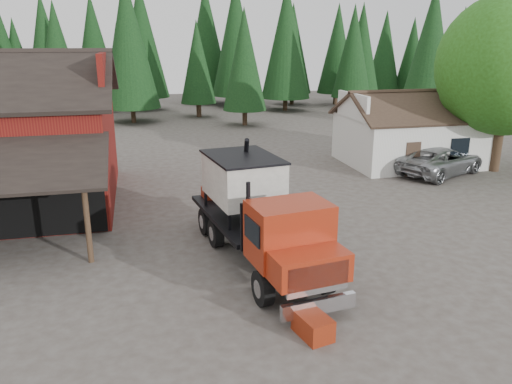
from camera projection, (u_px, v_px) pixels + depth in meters
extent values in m
plane|color=#474038|center=(259.00, 271.00, 16.95)|extent=(120.00, 120.00, 0.00)
cube|color=maroon|center=(105.00, 74.00, 23.40)|extent=(0.25, 7.00, 2.00)
cylinder|color=#382619|center=(88.00, 225.00, 17.25)|extent=(0.20, 0.20, 2.80)
cube|color=silver|center=(410.00, 140.00, 31.50)|extent=(8.00, 6.00, 3.00)
cube|color=#38281E|center=(426.00, 107.00, 29.45)|extent=(8.60, 3.42, 1.80)
cube|color=#38281E|center=(401.00, 101.00, 32.24)|extent=(8.60, 3.42, 1.80)
cube|color=silver|center=(353.00, 106.00, 29.95)|extent=(0.20, 4.20, 1.50)
cube|color=silver|center=(470.00, 102.00, 31.73)|extent=(0.20, 4.20, 1.50)
cube|color=#38281E|center=(413.00, 159.00, 28.50)|extent=(0.90, 0.06, 2.00)
cube|color=black|center=(460.00, 147.00, 28.99)|extent=(1.20, 0.06, 1.00)
cylinder|color=#382619|center=(497.00, 144.00, 29.57)|extent=(0.60, 0.60, 3.20)
sphere|color=#265413|center=(508.00, 65.00, 28.23)|extent=(8.00, 8.00, 8.00)
sphere|color=#265413|center=(478.00, 85.00, 29.05)|extent=(4.40, 4.40, 4.40)
cylinder|color=#382619|center=(245.00, 116.00, 45.97)|extent=(0.44, 0.44, 1.60)
cone|color=black|center=(244.00, 59.00, 44.48)|extent=(3.96, 3.96, 9.00)
cylinder|color=#382619|center=(424.00, 117.00, 45.80)|extent=(0.44, 0.44, 1.60)
cone|color=black|center=(431.00, 48.00, 44.02)|extent=(4.84, 4.84, 11.00)
cylinder|color=#382619|center=(133.00, 114.00, 47.46)|extent=(0.44, 0.44, 1.60)
cone|color=black|center=(128.00, 42.00, 45.54)|extent=(5.28, 5.28, 12.00)
cylinder|color=black|center=(263.00, 288.00, 14.65)|extent=(0.49, 1.11, 1.08)
cylinder|color=black|center=(325.00, 277.00, 15.37)|extent=(0.49, 1.11, 1.08)
cylinder|color=black|center=(216.00, 233.00, 18.83)|extent=(0.49, 1.11, 1.08)
cylinder|color=black|center=(266.00, 226.00, 19.55)|extent=(0.49, 1.11, 1.08)
cylinder|color=black|center=(206.00, 221.00, 20.05)|extent=(0.49, 1.11, 1.08)
cylinder|color=black|center=(253.00, 215.00, 20.77)|extent=(0.49, 1.11, 1.08)
cube|color=black|center=(256.00, 234.00, 17.68)|extent=(2.25, 8.48, 0.39)
cube|color=silver|center=(319.00, 306.00, 13.66)|extent=(2.25, 0.49, 0.44)
cube|color=silver|center=(318.00, 279.00, 13.52)|extent=(1.85, 0.36, 0.88)
cube|color=maroon|center=(308.00, 265.00, 14.00)|extent=(2.36, 1.57, 0.83)
cube|color=maroon|center=(289.00, 232.00, 14.97)|extent=(2.56, 1.98, 1.81)
cube|color=black|center=(301.00, 232.00, 14.19)|extent=(2.05, 0.37, 0.88)
cylinder|color=black|center=(248.00, 210.00, 15.26)|extent=(0.15, 0.15, 1.76)
cube|color=black|center=(276.00, 223.00, 15.86)|extent=(2.39, 0.45, 1.57)
cube|color=black|center=(243.00, 215.00, 18.82)|extent=(3.27, 5.97, 0.16)
cube|color=silver|center=(243.00, 178.00, 18.40)|extent=(2.68, 3.51, 1.57)
cone|color=silver|center=(243.00, 203.00, 18.69)|extent=(2.43, 2.43, 0.69)
cube|color=black|center=(243.00, 157.00, 18.17)|extent=(2.79, 3.63, 0.08)
cylinder|color=black|center=(245.00, 171.00, 19.86)|extent=(0.44, 2.17, 2.99)
cube|color=maroon|center=(210.00, 193.00, 20.63)|extent=(0.69, 0.86, 0.44)
cylinder|color=silver|center=(311.00, 254.00, 16.28)|extent=(0.68, 1.05, 0.55)
imported|color=#979B9E|center=(441.00, 161.00, 28.99)|extent=(6.47, 4.94, 1.63)
cube|color=maroon|center=(313.00, 326.00, 13.16)|extent=(0.94, 1.23, 0.60)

